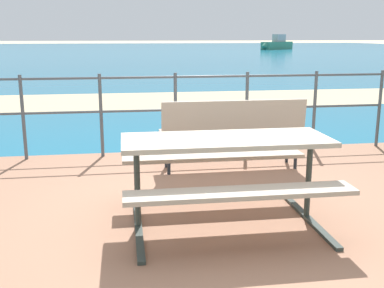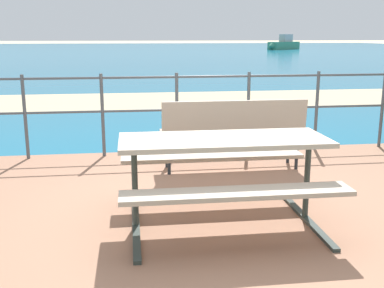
{
  "view_description": "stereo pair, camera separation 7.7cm",
  "coord_description": "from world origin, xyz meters",
  "views": [
    {
      "loc": [
        -0.72,
        -3.72,
        1.65
      ],
      "look_at": [
        0.04,
        1.23,
        0.47
      ],
      "focal_mm": 43.66,
      "sensor_mm": 36.0,
      "label": 1
    },
    {
      "loc": [
        -0.65,
        -3.73,
        1.65
      ],
      "look_at": [
        0.04,
        1.23,
        0.47
      ],
      "focal_mm": 43.66,
      "sensor_mm": 36.0,
      "label": 2
    }
  ],
  "objects": [
    {
      "name": "sea_water",
      "position": [
        0.0,
        40.0,
        0.01
      ],
      "size": [
        90.0,
        90.0,
        0.01
      ],
      "primitive_type": "cube",
      "color": "#196B8E",
      "rests_on": "ground"
    },
    {
      "name": "beach_strip",
      "position": [
        0.0,
        8.18,
        0.01
      ],
      "size": [
        54.01,
        3.18,
        0.01
      ],
      "primitive_type": "cube",
      "rotation": [
        0.0,
        0.0,
        -0.0
      ],
      "color": "tan",
      "rests_on": "ground"
    },
    {
      "name": "picnic_table",
      "position": [
        0.13,
        -0.04,
        0.64
      ],
      "size": [
        1.73,
        1.34,
        0.76
      ],
      "rotation": [
        0.0,
        0.0,
        -0.01
      ],
      "color": "tan",
      "rests_on": "patio_paving"
    },
    {
      "name": "patio_paving",
      "position": [
        0.0,
        0.0,
        0.03
      ],
      "size": [
        6.4,
        5.2,
        0.06
      ],
      "primitive_type": "cube",
      "color": "#996B51",
      "rests_on": "ground"
    },
    {
      "name": "boat_near",
      "position": [
        16.53,
        46.85,
        0.56
      ],
      "size": [
        4.72,
        4.21,
        1.63
      ],
      "rotation": [
        0.0,
        0.0,
        3.85
      ],
      "color": "#338466",
      "rests_on": "sea_water"
    },
    {
      "name": "ground_plane",
      "position": [
        0.0,
        0.0,
        0.0
      ],
      "size": [
        240.0,
        240.0,
        0.0
      ],
      "primitive_type": "plane",
      "color": "beige"
    },
    {
      "name": "railing_fence",
      "position": [
        0.0,
        2.43,
        0.73
      ],
      "size": [
        5.94,
        0.04,
        1.1
      ],
      "color": "#4C5156",
      "rests_on": "patio_paving"
    },
    {
      "name": "park_bench",
      "position": [
        0.57,
        1.54,
        0.59
      ],
      "size": [
        1.7,
        0.41,
        0.86
      ],
      "rotation": [
        0.0,
        0.0,
        3.14
      ],
      "color": "tan",
      "rests_on": "patio_paving"
    }
  ]
}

